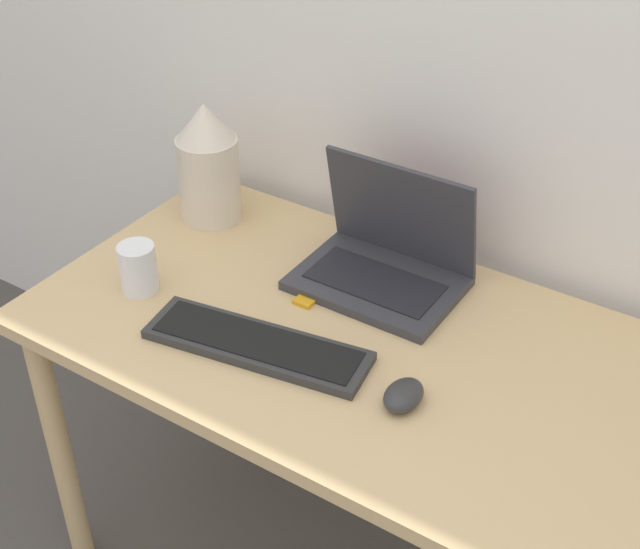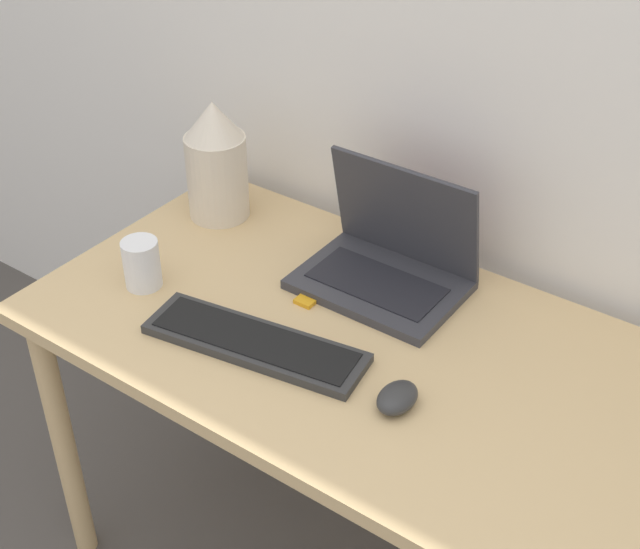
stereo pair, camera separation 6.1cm
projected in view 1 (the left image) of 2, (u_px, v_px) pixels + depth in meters
wall_back at (475, 12)px, 1.67m from camera, size 6.00×0.05×2.50m
desk at (355, 373)px, 1.74m from camera, size 1.27×0.69×0.74m
laptop at (386, 258)px, 1.80m from camera, size 0.33×0.24×0.25m
keyboard at (257, 345)px, 1.65m from camera, size 0.44×0.19×0.02m
mouse at (403, 395)px, 1.52m from camera, size 0.06×0.09×0.04m
vase at (208, 163)px, 1.96m from camera, size 0.14×0.14×0.28m
mp3_player at (307, 299)px, 1.77m from camera, size 0.04×0.05×0.01m
mug at (138, 268)px, 1.78m from camera, size 0.07×0.07×0.10m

